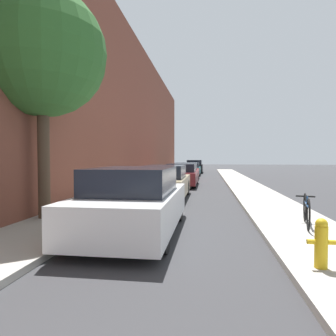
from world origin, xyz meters
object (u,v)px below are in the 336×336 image
Objects in this scene: parked_car_white at (135,202)px; fire_hydrant at (321,242)px; parked_car_teal at (190,169)px; street_tree_near at (42,53)px; parked_car_maroon at (182,175)px; bicycle at (307,210)px; parked_car_red at (186,171)px; parked_car_black at (195,167)px; parked_car_champagne at (166,183)px.

parked_car_white is 3.83m from fire_hydrant.
parked_car_teal is 21.51m from street_tree_near.
street_tree_near is at bearing -104.53° from parked_car_maroon.
parked_car_maroon reaches higher than fire_hydrant.
bicycle is (0.67, 2.77, -0.01)m from fire_hydrant.
parked_car_maroon is 10.50m from parked_car_teal.
parked_car_red is 10.07m from parked_car_black.
parked_car_champagne is at bearing 90.86° from parked_car_white.
parked_car_white is 6.13× the size of fire_hydrant.
bicycle is at bearing -79.18° from parked_car_teal.
bicycle is (3.85, -10.53, -0.17)m from parked_car_maroon.
parked_car_white is 4.01m from bicycle.
street_tree_near is (-2.56, -21.01, 3.81)m from parked_car_teal.
bicycle is (4.02, -21.03, -0.13)m from parked_car_teal.
street_tree_near is 8.28× the size of fire_hydrant.
parked_car_maroon is at bearing -90.12° from parked_car_black.
street_tree_near is at bearing -99.26° from parked_car_red.
parked_car_champagne is 1.15× the size of parked_car_teal.
parked_car_black reaches higher than parked_car_teal.
parked_car_black is (0.11, 26.63, -0.03)m from parked_car_white.
parked_car_maroon is 6.34× the size of fire_hydrant.
parked_car_white is 5.54m from parked_car_champagne.
parked_car_black is 28.80m from fire_hydrant.
fire_hydrant is 0.43× the size of bicycle.
parked_car_black is (0.19, 21.10, 0.01)m from parked_car_champagne.
street_tree_near is 7.66m from bicycle.
parked_car_white is 0.74× the size of street_tree_near.
parked_car_teal is 0.96× the size of parked_car_black.
parked_car_champagne reaches higher than parked_car_teal.
parked_car_black is 0.71× the size of street_tree_near.
parked_car_maroon is 11.21m from bicycle.
parked_car_teal is (-0.01, 5.24, -0.03)m from parked_car_red.
parked_car_white is at bearing 148.56° from fire_hydrant.
parked_car_maroon is 0.77× the size of street_tree_near.
parked_car_champagne is 5.77m from parked_car_maroon.
parked_car_black reaches higher than parked_car_red.
parked_car_maroon is 15.33m from parked_car_black.
parked_car_black reaches higher than fire_hydrant.
parked_car_black is 26.26m from street_tree_near.
bicycle is at bearing -49.90° from parked_car_champagne.
parked_car_champagne is at bearing -90.02° from parked_car_red.
fire_hydrant is (3.35, -23.80, -0.12)m from parked_car_teal.
parked_car_white is 16.56m from parked_car_red.
parked_car_black is (0.20, 4.83, 0.08)m from parked_car_teal.
parked_car_white is 0.97× the size of parked_car_maroon.
parked_car_red is at bearing 89.98° from parked_car_champagne.
parked_car_white is 26.63m from parked_car_black.
parked_car_maroon is 11.50m from street_tree_near.
parked_car_black is at bearing 111.77° from bicycle.
parked_car_red is at bearing -89.84° from parked_car_teal.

